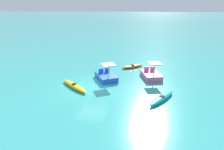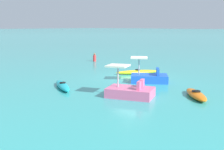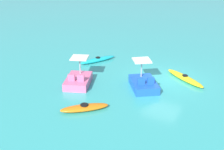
% 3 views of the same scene
% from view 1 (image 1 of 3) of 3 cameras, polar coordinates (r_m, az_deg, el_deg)
% --- Properties ---
extents(ground_plane, '(600.00, 600.00, 0.00)m').
position_cam_1_polar(ground_plane, '(15.55, -6.54, -3.68)').
color(ground_plane, '#38ADA8').
extents(kayak_orange, '(2.31, 2.48, 0.37)m').
position_cam_1_polar(kayak_orange, '(20.45, 6.39, 2.75)').
color(kayak_orange, orange).
rests_on(kayak_orange, ground_plane).
extents(kayak_cyan, '(3.03, 2.02, 0.37)m').
position_cam_1_polar(kayak_cyan, '(13.74, 15.32, -6.95)').
color(kayak_cyan, '#19B7C6').
rests_on(kayak_cyan, ground_plane).
extents(kayak_yellow, '(2.48, 3.21, 0.37)m').
position_cam_1_polar(kayak_yellow, '(15.55, -11.68, -3.33)').
color(kayak_yellow, yellow).
rests_on(kayak_yellow, ground_plane).
extents(pedal_boat_blue, '(2.83, 2.61, 1.68)m').
position_cam_1_polar(pedal_boat_blue, '(16.88, -1.84, -0.35)').
color(pedal_boat_blue, blue).
rests_on(pedal_boat_blue, ground_plane).
extents(pedal_boat_pink, '(2.77, 2.25, 1.68)m').
position_cam_1_polar(pedal_boat_pink, '(17.67, 12.12, 0.15)').
color(pedal_boat_pink, pink).
rests_on(pedal_boat_pink, ground_plane).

